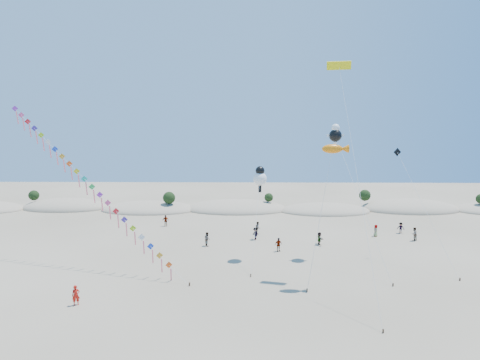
% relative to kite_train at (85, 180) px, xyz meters
% --- Properties ---
extents(ground, '(160.00, 160.00, 0.00)m').
position_rel_kite_train_xyz_m(ground, '(15.96, -16.39, -9.42)').
color(ground, '#7E6F57').
rests_on(ground, ground).
extents(dune_ridge, '(145.30, 11.49, 5.57)m').
position_rel_kite_train_xyz_m(dune_ridge, '(17.02, 28.75, -9.31)').
color(dune_ridge, tan).
rests_on(dune_ridge, ground).
extents(kite_train, '(23.40, 12.27, 18.36)m').
position_rel_kite_train_xyz_m(kite_train, '(0.00, 0.00, 0.00)').
color(kite_train, '#3F2D1E').
rests_on(kite_train, ground).
extents(fish_kite, '(4.11, 3.21, 13.67)m').
position_rel_kite_train_xyz_m(fish_kite, '(26.35, -4.99, 3.77)').
color(fish_kite, '#3F2D1E').
rests_on(fish_kite, ground).
extents(cartoon_kite_low, '(1.93, 7.33, 10.78)m').
position_rel_kite_train_xyz_m(cartoon_kite_low, '(19.41, 2.42, 0.08)').
color(cartoon_kite_low, '#3F2D1E').
rests_on(cartoon_kite_low, ground).
extents(cartoon_kite_high, '(4.89, 10.80, 15.62)m').
position_rel_kite_train_xyz_m(cartoon_kite_high, '(28.25, 3.72, 4.98)').
color(cartoon_kite_high, '#3F2D1E').
rests_on(cartoon_kite_high, ground).
extents(parafoil_kite, '(2.48, 14.22, 21.93)m').
position_rel_kite_train_xyz_m(parafoil_kite, '(27.24, -1.68, 11.69)').
color(parafoil_kite, '#3F2D1E').
rests_on(parafoil_kite, ground).
extents(dark_kite, '(4.08, 9.23, 12.80)m').
position_rel_kite_train_xyz_m(dark_kite, '(36.73, 1.75, -0.51)').
color(dark_kite, '#3F2D1E').
rests_on(dark_kite, ground).
extents(flyer_foreground, '(0.76, 0.66, 1.76)m').
position_rel_kite_train_xyz_m(flyer_foreground, '(3.09, -10.80, -8.54)').
color(flyer_foreground, red).
rests_on(flyer_foreground, ground).
extents(beachgoers, '(36.13, 12.81, 1.82)m').
position_rel_kite_train_xyz_m(beachgoers, '(25.01, 9.77, -8.56)').
color(beachgoers, slate).
rests_on(beachgoers, ground).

